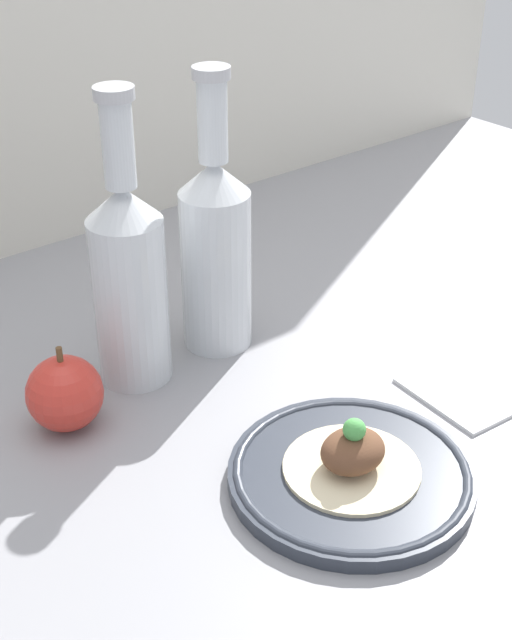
{
  "coord_description": "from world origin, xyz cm",
  "views": [
    {
      "loc": [
        -50.12,
        -54.43,
        54.49
      ],
      "look_at": [
        -4.0,
        2.8,
        11.06
      ],
      "focal_mm": 50.0,
      "sensor_mm": 36.0,
      "label": 1
    }
  ],
  "objects_px": {
    "plate": "(351,474)",
    "apple": "(65,393)",
    "cider_bottle_left": "(129,276)",
    "cider_bottle_right": "(216,247)",
    "plated_food": "(352,456)"
  },
  "relations": [
    {
      "from": "plated_food",
      "to": "cider_bottle_left",
      "type": "height_order",
      "value": "cider_bottle_left"
    },
    {
      "from": "apple",
      "to": "plate",
      "type": "bearing_deg",
      "value": -56.33
    },
    {
      "from": "plated_food",
      "to": "apple",
      "type": "relative_size",
      "value": 1.38
    },
    {
      "from": "plate",
      "to": "apple",
      "type": "height_order",
      "value": "apple"
    },
    {
      "from": "plate",
      "to": "apple",
      "type": "relative_size",
      "value": 2.48
    },
    {
      "from": "cider_bottle_right",
      "to": "apple",
      "type": "distance_m",
      "value": 0.23
    },
    {
      "from": "plated_food",
      "to": "cider_bottle_left",
      "type": "relative_size",
      "value": 0.4
    },
    {
      "from": "cider_bottle_left",
      "to": "cider_bottle_right",
      "type": "relative_size",
      "value": 1.0
    },
    {
      "from": "plated_food",
      "to": "plate",
      "type": "bearing_deg",
      "value": 0.0
    },
    {
      "from": "cider_bottle_left",
      "to": "cider_bottle_right",
      "type": "distance_m",
      "value": 0.11
    },
    {
      "from": "cider_bottle_right",
      "to": "apple",
      "type": "relative_size",
      "value": 3.46
    },
    {
      "from": "plated_food",
      "to": "cider_bottle_right",
      "type": "relative_size",
      "value": 0.4
    },
    {
      "from": "plate",
      "to": "apple",
      "type": "bearing_deg",
      "value": 123.67
    },
    {
      "from": "plated_food",
      "to": "cider_bottle_right",
      "type": "height_order",
      "value": "cider_bottle_right"
    },
    {
      "from": "plate",
      "to": "cider_bottle_left",
      "type": "xyz_separation_m",
      "value": [
        -0.06,
        0.27,
        0.11
      ]
    }
  ]
}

